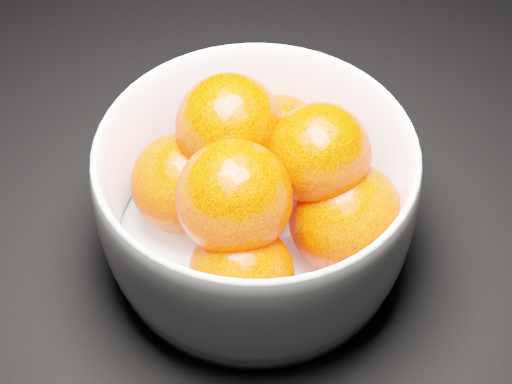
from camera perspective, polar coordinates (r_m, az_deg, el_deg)
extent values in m
cylinder|color=white|center=(0.55, 0.00, -3.74)|extent=(0.21, 0.21, 0.01)
sphere|color=#F62C01|center=(0.55, 1.95, 4.20)|extent=(0.07, 0.07, 0.07)
sphere|color=#F62C01|center=(0.53, -5.93, 0.69)|extent=(0.08, 0.08, 0.08)
sphere|color=#F62C01|center=(0.47, -1.19, -6.69)|extent=(0.07, 0.07, 0.07)
sphere|color=#F62C01|center=(0.51, 7.20, -2.08)|extent=(0.08, 0.08, 0.08)
sphere|color=#F62C01|center=(0.50, -2.15, 5.23)|extent=(0.08, 0.08, 0.08)
sphere|color=#F62C01|center=(0.46, -1.75, -0.46)|extent=(0.08, 0.08, 0.08)
sphere|color=#F62C01|center=(0.49, 5.11, 3.07)|extent=(0.07, 0.07, 0.07)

